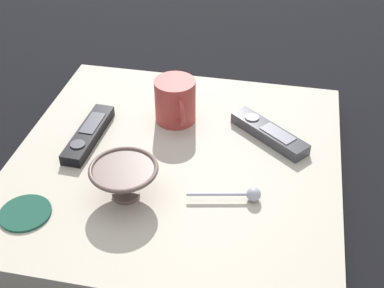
{
  "coord_description": "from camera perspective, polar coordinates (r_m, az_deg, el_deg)",
  "views": [
    {
      "loc": [
        -0.19,
        0.78,
        0.7
      ],
      "look_at": [
        -0.03,
        -0.03,
        0.07
      ],
      "focal_mm": 48.62,
      "sensor_mm": 36.0,
      "label": 1
    }
  ],
  "objects": [
    {
      "name": "drink_coaster",
      "position": [
        0.97,
        -17.82,
        -7.22
      ],
      "size": [
        0.09,
        0.09,
        0.01
      ],
      "color": "#194738",
      "rests_on": "table"
    },
    {
      "name": "teaspoon",
      "position": [
        0.95,
        6.11,
        -5.51
      ],
      "size": [
        0.13,
        0.04,
        0.03
      ],
      "color": "#A3A5B2",
      "rests_on": "table"
    },
    {
      "name": "ground_plane",
      "position": [
        1.07,
        -1.77,
        -3.62
      ],
      "size": [
        6.0,
        6.0,
        0.0
      ],
      "primitive_type": "plane",
      "color": "black"
    },
    {
      "name": "tv_remote_far",
      "position": [
        1.11,
        -11.27,
        1.08
      ],
      "size": [
        0.05,
        0.19,
        0.03
      ],
      "color": "black",
      "rests_on": "table"
    },
    {
      "name": "table",
      "position": [
        1.06,
        -1.8,
        -2.62
      ],
      "size": [
        0.65,
        0.66,
        0.05
      ],
      "color": "#B7AD99",
      "rests_on": "ground"
    },
    {
      "name": "tv_remote_near",
      "position": [
        1.1,
        8.44,
        1.2
      ],
      "size": [
        0.17,
        0.15,
        0.03
      ],
      "color": "#38383D",
      "rests_on": "table"
    },
    {
      "name": "coffee_mug",
      "position": [
        1.12,
        -1.84,
        4.74
      ],
      "size": [
        0.09,
        0.12,
        0.1
      ],
      "color": "#A53833",
      "rests_on": "table"
    },
    {
      "name": "cereal_bowl",
      "position": [
        0.94,
        -7.41,
        -3.9
      ],
      "size": [
        0.13,
        0.13,
        0.07
      ],
      "color": "brown",
      "rests_on": "table"
    }
  ]
}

